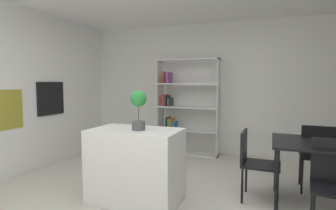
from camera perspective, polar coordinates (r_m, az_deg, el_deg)
name	(u,v)px	position (r m, az deg, el deg)	size (l,w,h in m)	color
back_partition	(212,89)	(5.78, 9.27, 3.40)	(6.59, 0.06, 2.69)	white
built_in_oven	(51,98)	(5.34, -23.36, 1.31)	(0.06, 0.60, 0.59)	black
kitchen_island	(136,165)	(3.48, -6.78, -12.42)	(1.10, 0.65, 0.90)	white
potted_plant_on_island	(138,106)	(3.29, -6.21, -0.21)	(0.20, 0.20, 0.48)	#4C4C51
open_bookshelf	(183,109)	(5.64, 3.11, -0.90)	(1.27, 0.36, 1.94)	white
dining_table	(326,149)	(3.65, 30.21, -8.06)	(1.16, 0.89, 0.79)	black
dining_chair_far	(319,152)	(4.13, 29.05, -8.67)	(0.46, 0.43, 0.92)	black
dining_chair_near	(335,178)	(3.25, 31.60, -12.82)	(0.48, 0.48, 0.90)	black
dining_chair_island_side	(253,158)	(3.65, 17.39, -10.61)	(0.47, 0.46, 0.87)	black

